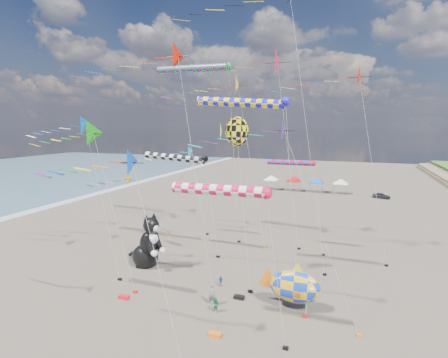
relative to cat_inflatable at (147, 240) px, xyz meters
name	(u,v)px	position (x,y,z in m)	size (l,w,h in m)	color
delta_kite_0	(224,86)	(5.12, 8.94, 16.14)	(14.13, 2.63, 20.64)	#FCA224
delta_kite_1	(134,181)	(-7.72, 9.06, 4.33)	(10.68, 1.78, 8.52)	#F7AB04
delta_kite_2	(182,154)	(-1.93, 12.04, 7.90)	(8.95, 1.81, 12.10)	#0BA2D5
delta_kite_3	(281,136)	(14.64, -5.47, 10.99)	(11.21, 1.64, 15.17)	#4B1E88
delta_kite_4	(165,61)	(4.39, -3.22, 17.00)	(13.14, 2.32, 21.42)	red
delta_kite_6	(265,62)	(9.56, 10.63, 18.79)	(17.25, 3.35, 23.60)	#F4123D
delta_kite_7	(357,78)	(19.47, 8.68, 16.39)	(11.94, 2.43, 20.82)	red
delta_kite_8	(74,129)	(-5.12, -3.72, 11.40)	(10.52, 1.89, 15.64)	#0855B9
delta_kite_9	(90,136)	(-1.86, -5.37, 10.82)	(10.54, 2.53, 15.24)	#129512
delta_kite_10	(89,170)	(5.28, -13.89, 9.22)	(11.94, 1.74, 13.43)	blue
windsock_0	(293,163)	(13.22, 9.56, 7.44)	(6.79, 0.64, 10.78)	red
windsock_1	(224,191)	(11.58, -8.64, 7.45)	(8.20, 0.78, 10.81)	#DC0F41
windsock_2	(195,69)	(0.79, 10.58, 18.52)	(11.27, 0.97, 21.97)	#178033
windsock_3	(178,158)	(1.10, 4.92, 8.05)	(9.12, 0.76, 11.41)	black
windsock_4	(245,103)	(9.95, 1.48, 13.71)	(9.98, 0.86, 17.12)	#1B14D1
angelfish_kite	(235,133)	(9.37, 0.21, 11.05)	(3.74, 3.02, 15.40)	yellow
cat_inflatable	(147,240)	(0.00, 0.00, 0.00)	(4.32, 2.16, 5.83)	black
fish_inflatable	(294,287)	(15.60, -3.30, -0.99)	(5.43, 2.22, 3.99)	blue
person_adult	(212,295)	(9.22, -4.96, -2.01)	(0.66, 0.43, 1.81)	slate
child_green	(216,305)	(9.90, -5.94, -2.29)	(0.61, 0.47, 1.25)	#1E6E44
child_blue	(221,281)	(8.67, -1.56, -2.41)	(0.59, 0.24, 1.00)	#295D9B
kite_bag_0	(281,278)	(13.62, 1.76, -2.77)	(0.90, 0.44, 0.30)	blue
kite_bag_1	(215,335)	(11.03, -8.93, -2.77)	(0.90, 0.44, 0.30)	orange
kite_bag_2	(239,297)	(11.00, -3.25, -2.77)	(0.90, 0.44, 0.30)	black
kite_bag_3	(124,297)	(1.76, -6.61, -2.77)	(0.90, 0.44, 0.30)	red
tent_row	(305,178)	(9.95, 47.65, 0.23)	(19.20, 4.20, 3.80)	white
parked_car	(381,196)	(25.40, 45.65, -2.35)	(1.34, 3.34, 1.14)	#26262D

